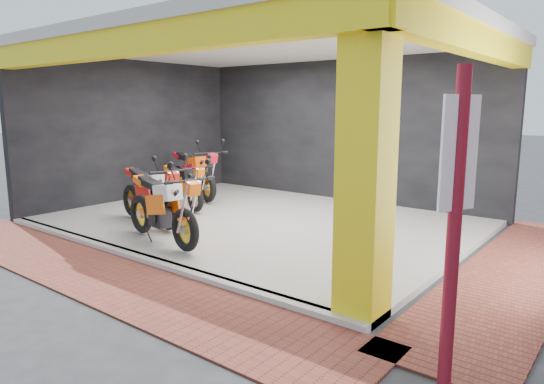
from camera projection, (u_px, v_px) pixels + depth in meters
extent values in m
plane|color=#2D2D30|center=(187.00, 246.00, 8.38)|extent=(80.00, 80.00, 0.00)
cube|color=silver|center=(261.00, 222.00, 9.92)|extent=(8.00, 6.00, 0.10)
cube|color=beige|center=(260.00, 42.00, 9.30)|extent=(8.40, 6.40, 0.20)
cube|color=black|center=(339.00, 132.00, 12.03)|extent=(8.20, 0.20, 3.50)
cube|color=black|center=(134.00, 132.00, 12.12)|extent=(0.20, 6.20, 3.50)
cube|color=yellow|center=(366.00, 166.00, 5.22)|extent=(0.50, 0.50, 3.50)
cube|color=yellow|center=(128.00, 42.00, 7.03)|extent=(8.40, 0.30, 0.40)
cube|color=yellow|center=(475.00, 41.00, 6.92)|extent=(0.30, 6.40, 0.40)
cube|color=silver|center=(138.00, 257.00, 7.58)|extent=(8.00, 0.20, 0.10)
cube|color=brown|center=(93.00, 273.00, 6.98)|extent=(9.00, 1.40, 0.03)
cube|color=brown|center=(516.00, 272.00, 7.01)|extent=(1.40, 7.00, 0.03)
cylinder|color=maroon|center=(453.00, 245.00, 3.69)|extent=(0.11, 0.11, 2.68)
cube|color=white|center=(459.00, 153.00, 3.57)|extent=(0.17, 0.35, 0.86)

